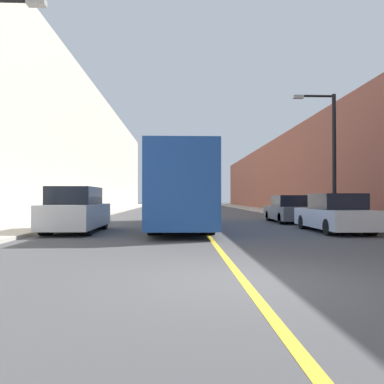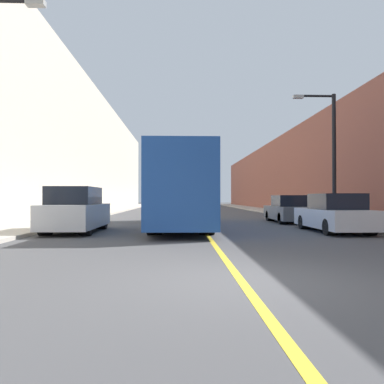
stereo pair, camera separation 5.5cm
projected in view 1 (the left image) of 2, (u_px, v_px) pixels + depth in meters
name	position (u px, v px, depth m)	size (l,w,h in m)	color
ground_plane	(243.00, 281.00, 6.28)	(200.00, 200.00, 0.00)	#474749
sidewalk_left	(110.00, 211.00, 35.98)	(2.53, 72.00, 0.13)	#B2AA9E
sidewalk_right	(269.00, 211.00, 36.54)	(2.53, 72.00, 0.13)	#B2AA9E
building_row_left	(76.00, 150.00, 35.95)	(4.00, 72.00, 11.94)	beige
building_row_right	(301.00, 173.00, 36.71)	(4.00, 72.00, 7.56)	brown
road_center_line	(190.00, 212.00, 36.26)	(0.16, 72.00, 0.01)	gold
bus	(181.00, 189.00, 17.60)	(2.51, 11.55, 3.36)	#1E4793
parked_suv_left	(76.00, 211.00, 15.05)	(1.88, 4.54, 1.82)	silver
car_right_near	(335.00, 215.00, 15.17)	(1.87, 4.59, 1.56)	silver
car_right_mid	(289.00, 210.00, 20.91)	(1.90, 4.43, 1.52)	#51565B
street_lamp_right	(330.00, 149.00, 18.82)	(2.17, 0.24, 6.48)	black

